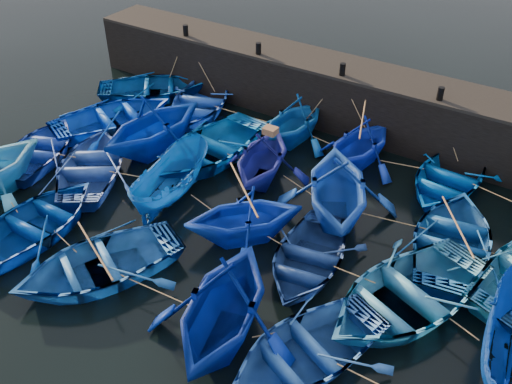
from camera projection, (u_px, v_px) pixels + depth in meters
The scene contains 31 objects.
ground at pixel (201, 260), 17.99m from camera, with size 120.00×120.00×0.00m, color black.
quay_wall at pixel (348, 97), 24.38m from camera, with size 26.00×2.50×2.50m, color black.
quay_top at pixel (351, 69), 23.61m from camera, with size 26.00×2.50×0.12m, color black.
bollard_0 at pixel (186, 30), 26.32m from camera, with size 0.24×0.24×0.50m, color black.
bollard_1 at pixel (258, 48), 24.57m from camera, with size 0.24×0.24×0.50m, color black.
bollard_2 at pixel (342, 69), 22.82m from camera, with size 0.24×0.24×0.50m, color black.
bollard_3 at pixel (440, 94), 21.07m from camera, with size 0.24×0.24×0.50m, color black.
boat_0 at pixel (153, 88), 26.80m from camera, with size 3.60×5.04×1.05m, color navy.
boat_1 at pixel (199, 102), 25.61m from camera, with size 3.62×5.06×1.05m, color blue.
boat_2 at pixel (294, 120), 23.23m from camera, with size 3.36×3.90×2.05m, color #0A4F9E.
boat_3 at pixel (360, 143), 21.77m from camera, with size 3.37×3.91×2.06m, color #0C28C2.
boat_4 at pixel (448, 178), 20.82m from camera, with size 3.41×4.77×0.99m, color #0047A0.
boat_6 at pixel (113, 117), 24.44m from camera, with size 3.80×5.31×1.10m, color #063CD3.
boat_7 at pixel (154, 124), 22.44m from camera, with size 4.18×4.85×2.55m, color #00279C.
boat_8 at pixel (209, 147), 22.40m from camera, with size 3.96×5.54×1.15m, color #0458B4.
boat_9 at pixel (263, 157), 20.92m from camera, with size 3.49×4.05×2.13m, color navy.
boat_10 at pixel (338, 187), 19.00m from camera, with size 4.23×4.90×2.58m, color #1546BA.
boat_11 at pixel (454, 239), 17.99m from camera, with size 3.66×5.11×1.06m, color navy.
boat_13 at pixel (40, 149), 22.46m from camera, with size 3.27×4.57×0.95m, color #1A3A98.
boat_14 at pixel (92, 165), 21.45m from camera, with size 3.60×5.04×1.05m, color #2B4FA3.
boat_15 at pixel (171, 180), 20.10m from camera, with size 1.60×4.25×1.64m, color #0C4E9B.
boat_16 at pixel (244, 215), 18.19m from camera, with size 3.34×3.87×2.04m, color #0A30BE.
boat_17 at pixel (307, 258), 17.41m from camera, with size 3.15×4.41×0.91m, color navy.
boat_18 at pixel (405, 295), 15.99m from camera, with size 4.04×5.65×1.17m, color #2D77B6.
boat_21 at pixel (36, 223), 18.70m from camera, with size 3.53×4.93×1.02m, color navy.
boat_22 at pixel (98, 264), 17.09m from camera, with size 3.66×5.12×1.06m, color #175196.
boat_23 at pixel (223, 304), 14.79m from camera, with size 4.12×4.78×2.51m, color navy.
boat_24 at pixel (305, 350), 14.58m from camera, with size 3.36×4.70×0.98m, color blue.
wooden_crate at pixel (270, 131), 20.09m from camera, with size 0.48×0.40×0.24m, color brown.
mooring_ropes at pixel (287, 167), 20.69m from camera, with size 17.67×11.79×2.10m.
loose_oars at pixel (295, 191), 18.28m from camera, with size 10.90×11.98×1.05m.
Camera 1 is at (8.65, -10.21, 12.34)m, focal length 40.00 mm.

